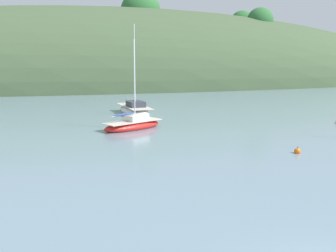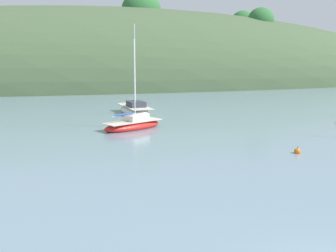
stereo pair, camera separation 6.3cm
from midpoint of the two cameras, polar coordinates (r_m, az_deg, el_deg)
far_shoreline_hill at (r=84.59m, az=-9.17°, el=5.49°), size 150.00×36.00×34.53m
sailboat_orange_cutter at (r=35.98m, az=-4.80°, el=0.17°), size 6.02×4.52×7.86m
sailboat_teal_outer at (r=44.93m, az=-4.56°, el=2.21°), size 3.35×7.43×9.76m
mooring_buoy_inner at (r=28.50m, az=17.42°, el=-3.36°), size 0.44×0.44×0.54m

